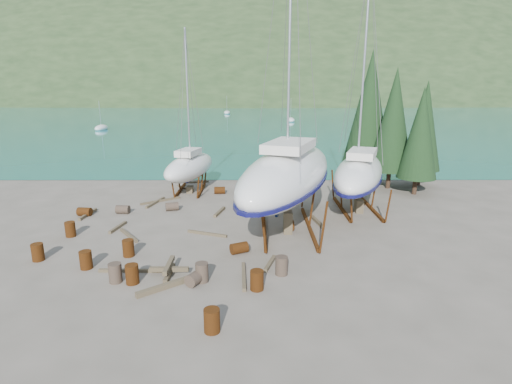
{
  "coord_description": "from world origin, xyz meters",
  "views": [
    {
      "loc": [
        1.1,
        -21.23,
        8.42
      ],
      "look_at": [
        1.15,
        3.0,
        2.03
      ],
      "focal_mm": 28.0,
      "sensor_mm": 36.0,
      "label": 1
    }
  ],
  "objects_px": {
    "small_sailboat_shore": "(190,167)",
    "worker": "(277,202)",
    "large_sailboat_far": "(359,173)",
    "large_sailboat_near": "(288,174)"
  },
  "relations": [
    {
      "from": "large_sailboat_near",
      "to": "large_sailboat_far",
      "type": "height_order",
      "value": "large_sailboat_near"
    },
    {
      "from": "small_sailboat_shore",
      "to": "worker",
      "type": "relative_size",
      "value": 6.77
    },
    {
      "from": "small_sailboat_shore",
      "to": "large_sailboat_near",
      "type": "bearing_deg",
      "value": -37.07
    },
    {
      "from": "large_sailboat_far",
      "to": "small_sailboat_shore",
      "type": "height_order",
      "value": "large_sailboat_far"
    },
    {
      "from": "large_sailboat_near",
      "to": "worker",
      "type": "height_order",
      "value": "large_sailboat_near"
    },
    {
      "from": "large_sailboat_near",
      "to": "worker",
      "type": "distance_m",
      "value": 3.57
    },
    {
      "from": "large_sailboat_near",
      "to": "small_sailboat_shore",
      "type": "height_order",
      "value": "large_sailboat_near"
    },
    {
      "from": "small_sailboat_shore",
      "to": "worker",
      "type": "distance_m",
      "value": 9.52
    },
    {
      "from": "small_sailboat_shore",
      "to": "large_sailboat_far",
      "type": "bearing_deg",
      "value": -8.5
    },
    {
      "from": "large_sailboat_far",
      "to": "worker",
      "type": "height_order",
      "value": "large_sailboat_far"
    }
  ]
}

